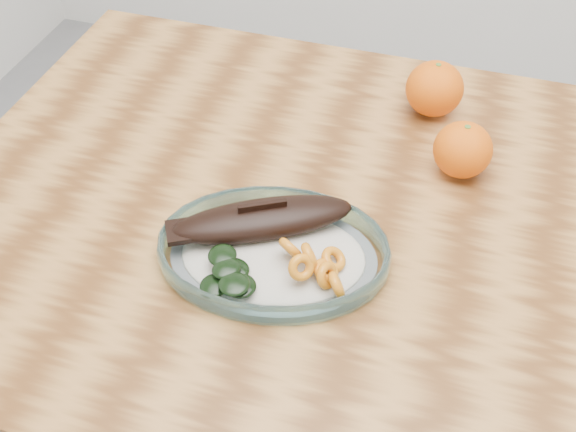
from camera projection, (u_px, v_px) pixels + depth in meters
The scene contains 4 objects.
dining_table at pixel (377, 274), 1.00m from camera, with size 1.20×0.80×0.75m.
plated_meal at pixel (273, 249), 0.87m from camera, with size 0.59×0.59×0.08m.
orange_left at pixel (435, 89), 1.07m from camera, with size 0.09×0.09×0.09m, color #E13E04.
orange_right at pixel (463, 150), 0.97m from camera, with size 0.08×0.08×0.08m, color #E13E04.
Camera 1 is at (0.08, -0.66, 1.41)m, focal length 45.00 mm.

